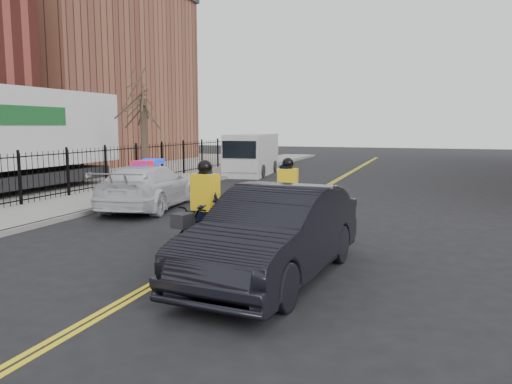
{
  "coord_description": "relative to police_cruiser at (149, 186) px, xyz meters",
  "views": [
    {
      "loc": [
        4.78,
        -9.84,
        2.95
      ],
      "look_at": [
        0.69,
        1.83,
        1.3
      ],
      "focal_mm": 35.0,
      "sensor_mm": 36.0,
      "label": 1
    }
  ],
  "objects": [
    {
      "name": "ground",
      "position": [
        4.7,
        -5.57,
        -0.8
      ],
      "size": [
        120.0,
        120.0,
        0.0
      ],
      "primitive_type": "plane",
      "color": "black",
      "rests_on": "ground"
    },
    {
      "name": "center_line_left",
      "position": [
        4.62,
        2.43,
        -0.79
      ],
      "size": [
        0.1,
        60.0,
        0.01
      ],
      "primitive_type": "cube",
      "color": "yellow",
      "rests_on": "ground"
    },
    {
      "name": "center_line_right",
      "position": [
        4.78,
        2.43,
        -0.79
      ],
      "size": [
        0.1,
        60.0,
        0.01
      ],
      "primitive_type": "cube",
      "color": "yellow",
      "rests_on": "ground"
    },
    {
      "name": "sidewalk",
      "position": [
        -2.8,
        2.43,
        -0.72
      ],
      "size": [
        3.0,
        60.0,
        0.15
      ],
      "primitive_type": "cube",
      "color": "gray",
      "rests_on": "ground"
    },
    {
      "name": "curb",
      "position": [
        -1.3,
        2.43,
        -0.72
      ],
      "size": [
        0.2,
        60.0,
        0.15
      ],
      "primitive_type": "cube",
      "color": "gray",
      "rests_on": "ground"
    },
    {
      "name": "iron_fence",
      "position": [
        -4.3,
        2.43,
        0.2
      ],
      "size": [
        0.12,
        28.0,
        2.0
      ],
      "primitive_type": null,
      "color": "black",
      "rests_on": "ground"
    },
    {
      "name": "warehouse_far",
      "position": [
        -18.3,
        18.43,
        6.2
      ],
      "size": [
        14.0,
        18.0,
        14.0
      ],
      "primitive_type": "cube",
      "color": "brown",
      "rests_on": "ground"
    },
    {
      "name": "street_tree",
      "position": [
        -2.9,
        4.43,
        2.74
      ],
      "size": [
        3.2,
        3.2,
        4.8
      ],
      "color": "#372C20",
      "rests_on": "sidewalk"
    },
    {
      "name": "police_cruiser",
      "position": [
        0.0,
        0.0,
        0.0
      ],
      "size": [
        3.08,
        5.74,
        1.74
      ],
      "rotation": [
        0.0,
        0.0,
        3.31
      ],
      "color": "silver",
      "rests_on": "ground"
    },
    {
      "name": "dark_sedan",
      "position": [
        6.72,
        -6.45,
        0.1
      ],
      "size": [
        2.39,
        5.57,
        1.78
      ],
      "primitive_type": "imported",
      "rotation": [
        0.0,
        0.0,
        -0.09
      ],
      "color": "black",
      "rests_on": "ground"
    },
    {
      "name": "cargo_van",
      "position": [
        -0.78,
        12.95,
        0.4
      ],
      "size": [
        2.69,
        6.01,
        2.44
      ],
      "rotation": [
        0.0,
        0.0,
        0.1
      ],
      "color": "silver",
      "rests_on": "ground"
    },
    {
      "name": "cyclist_near",
      "position": [
        4.65,
        -5.16,
        -0.04
      ],
      "size": [
        1.3,
        2.34,
        2.18
      ],
      "rotation": [
        0.0,
        0.0,
        -0.25
      ],
      "color": "black",
      "rests_on": "ground"
    },
    {
      "name": "cyclist_far",
      "position": [
        5.76,
        -2.15,
        0.02
      ],
      "size": [
        1.01,
        2.11,
        2.07
      ],
      "rotation": [
        0.0,
        0.0,
        0.13
      ],
      "color": "black",
      "rests_on": "ground"
    }
  ]
}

